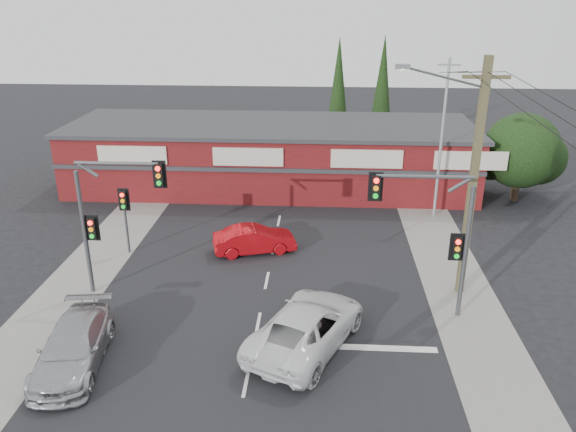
# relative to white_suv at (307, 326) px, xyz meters

# --- Properties ---
(ground) EXTENTS (120.00, 120.00, 0.00)m
(ground) POSITION_rel_white_suv_xyz_m (-1.96, 1.44, -0.82)
(ground) COLOR black
(ground) RESTS_ON ground
(road_strip) EXTENTS (14.00, 70.00, 0.01)m
(road_strip) POSITION_rel_white_suv_xyz_m (-1.96, 6.44, -0.81)
(road_strip) COLOR black
(road_strip) RESTS_ON ground
(verge_left) EXTENTS (3.00, 70.00, 0.02)m
(verge_left) POSITION_rel_white_suv_xyz_m (-10.46, 6.44, -0.81)
(verge_left) COLOR gray
(verge_left) RESTS_ON ground
(verge_right) EXTENTS (3.00, 70.00, 0.02)m
(verge_right) POSITION_rel_white_suv_xyz_m (6.54, 6.44, -0.81)
(verge_right) COLOR gray
(verge_right) RESTS_ON ground
(stop_line) EXTENTS (6.50, 0.35, 0.01)m
(stop_line) POSITION_rel_white_suv_xyz_m (1.54, -0.06, -0.80)
(stop_line) COLOR silver
(stop_line) RESTS_ON ground
(white_suv) EXTENTS (4.90, 6.49, 1.64)m
(white_suv) POSITION_rel_white_suv_xyz_m (0.00, 0.00, 0.00)
(white_suv) COLOR silver
(white_suv) RESTS_ON ground
(silver_suv) EXTENTS (2.70, 5.28, 1.47)m
(silver_suv) POSITION_rel_white_suv_xyz_m (-8.06, -1.69, -0.09)
(silver_suv) COLOR #A1A3A7
(silver_suv) RESTS_ON ground
(red_sedan) EXTENTS (4.33, 2.52, 1.35)m
(red_sedan) POSITION_rel_white_suv_xyz_m (-2.86, 7.88, -0.15)
(red_sedan) COLOR #A50A0F
(red_sedan) RESTS_ON ground
(lane_dashes) EXTENTS (0.12, 33.76, 0.01)m
(lane_dashes) POSITION_rel_white_suv_xyz_m (-1.96, -0.48, -0.80)
(lane_dashes) COLOR silver
(lane_dashes) RESTS_ON ground
(shop_building) EXTENTS (27.30, 8.40, 4.22)m
(shop_building) POSITION_rel_white_suv_xyz_m (-2.95, 18.43, 1.31)
(shop_building) COLOR #521012
(shop_building) RESTS_ON ground
(tree_cluster) EXTENTS (5.90, 5.10, 5.50)m
(tree_cluster) POSITION_rel_white_suv_xyz_m (12.73, 16.88, 2.08)
(tree_cluster) COLOR #2D2116
(tree_cluster) RESTS_ON ground
(conifer_near) EXTENTS (1.80, 1.80, 9.25)m
(conifer_near) POSITION_rel_white_suv_xyz_m (1.54, 25.44, 4.66)
(conifer_near) COLOR #2D2116
(conifer_near) RESTS_ON ground
(conifer_far) EXTENTS (1.80, 1.80, 9.25)m
(conifer_far) POSITION_rel_white_suv_xyz_m (5.04, 27.44, 4.66)
(conifer_far) COLOR #2D2116
(conifer_far) RESTS_ON ground
(traffic_mast_left) EXTENTS (3.77, 0.27, 5.97)m
(traffic_mast_left) POSITION_rel_white_suv_xyz_m (-8.38, 3.44, 3.11)
(traffic_mast_left) COLOR #47494C
(traffic_mast_left) RESTS_ON ground
(traffic_mast_right) EXTENTS (3.96, 0.27, 5.97)m
(traffic_mast_right) POSITION_rel_white_suv_xyz_m (4.91, 2.44, 3.13)
(traffic_mast_right) COLOR #47494C
(traffic_mast_right) RESTS_ON ground
(pedestal_signal) EXTENTS (0.55, 0.27, 3.38)m
(pedestal_signal) POSITION_rel_white_suv_xyz_m (-9.16, 7.45, 1.59)
(pedestal_signal) COLOR #47494C
(pedestal_signal) RESTS_ON ground
(utility_pole) EXTENTS (4.38, 0.59, 10.00)m
(utility_pole) POSITION_rel_white_suv_xyz_m (6.41, 4.43, 4.58)
(utility_pole) COLOR brown
(utility_pole) RESTS_ON ground
(steel_pole) EXTENTS (1.20, 0.16, 9.00)m
(steel_pole) POSITION_rel_white_suv_xyz_m (7.04, 13.44, 3.88)
(steel_pole) COLOR gray
(steel_pole) RESTS_ON ground
(power_lines) EXTENTS (2.01, 29.00, 1.22)m
(power_lines) POSITION_rel_white_suv_xyz_m (6.52, -1.03, 8.22)
(power_lines) COLOR black
(power_lines) RESTS_ON ground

